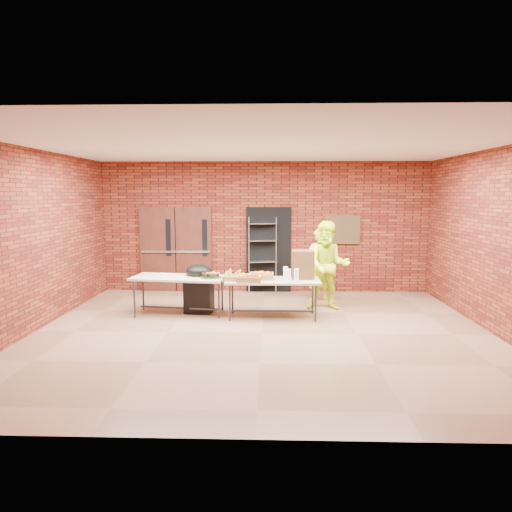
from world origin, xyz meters
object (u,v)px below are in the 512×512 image
(table_left, at_px, (179,280))
(covered_grill, at_px, (199,288))
(table_right, at_px, (273,283))
(volunteer_woman, at_px, (319,265))
(volunteer_man, at_px, (328,266))
(wire_rack, at_px, (263,255))
(coffee_dispenser, at_px, (303,264))

(table_left, distance_m, covered_grill, 0.45)
(table_right, relative_size, volunteer_woman, 1.11)
(covered_grill, bearing_deg, volunteer_man, 12.64)
(wire_rack, distance_m, table_left, 2.66)
(coffee_dispenser, relative_size, volunteer_man, 0.30)
(table_right, height_order, coffee_dispenser, coffee_dispenser)
(coffee_dispenser, relative_size, volunteer_woman, 0.34)
(coffee_dispenser, xyz_separation_m, covered_grill, (-2.10, 0.20, -0.54))
(table_left, height_order, table_right, table_left)
(coffee_dispenser, xyz_separation_m, volunteer_woman, (0.45, 1.33, -0.21))
(table_left, height_order, volunteer_man, volunteer_man)
(volunteer_woman, height_order, volunteer_man, volunteer_man)
(volunteer_woman, bearing_deg, table_right, 33.76)
(wire_rack, height_order, volunteer_man, wire_rack)
(table_left, bearing_deg, volunteer_woman, 31.28)
(table_right, xyz_separation_m, volunteer_woman, (1.05, 1.48, 0.14))
(wire_rack, relative_size, table_left, 0.95)
(wire_rack, bearing_deg, table_right, -94.05)
(table_right, bearing_deg, coffee_dispenser, 12.84)
(table_left, height_order, coffee_dispenser, coffee_dispenser)
(coffee_dispenser, xyz_separation_m, volunteer_man, (0.56, 0.52, -0.11))
(volunteer_woman, bearing_deg, covered_grill, 2.99)
(table_left, bearing_deg, volunteer_man, 16.47)
(covered_grill, height_order, volunteer_woman, volunteer_woman)
(table_right, height_order, volunteer_man, volunteer_man)
(table_right, xyz_separation_m, volunteer_man, (1.16, 0.67, 0.24))
(wire_rack, xyz_separation_m, table_right, (0.24, -2.27, -0.24))
(volunteer_man, bearing_deg, table_right, -144.15)
(coffee_dispenser, bearing_deg, volunteer_woman, 71.24)
(wire_rack, bearing_deg, table_left, -138.09)
(table_left, relative_size, covered_grill, 1.96)
(table_left, bearing_deg, table_right, 1.75)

